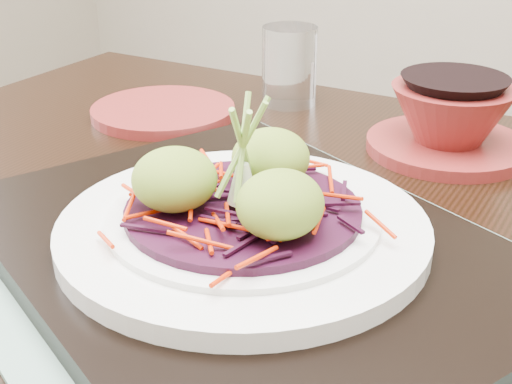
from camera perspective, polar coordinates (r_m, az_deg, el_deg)
The scene contains 11 objects.
dining_table at distance 0.65m, azimuth 5.64°, elevation -10.16°, with size 1.13×0.77×0.70m.
placemat at distance 0.55m, azimuth -1.00°, elevation -5.65°, with size 0.49×0.38×0.00m, color gray.
serving_tray at distance 0.54m, azimuth -1.01°, elevation -4.58°, with size 0.43×0.32×0.02m, color black.
white_plate at distance 0.53m, azimuth -1.03°, elevation -2.82°, with size 0.28×0.28×0.02m.
cabbage_bed at distance 0.53m, azimuth -1.04°, elevation -1.47°, with size 0.18×0.18×0.01m, color #320A21.
carrot_julienne at distance 0.52m, azimuth -1.05°, elevation -0.63°, with size 0.21×0.21×0.01m, color red, non-canonical shape.
guacamole_scoops at distance 0.51m, azimuth -1.10°, elevation 0.96°, with size 0.15×0.13×0.05m.
scallion_garnish at distance 0.51m, azimuth -1.08°, elevation 3.17°, with size 0.06×0.06×0.10m, color #85B347, non-canonical shape.
terracotta_side_plate at distance 0.87m, azimuth -7.44°, elevation 6.44°, with size 0.17×0.17×0.01m, color maroon.
water_glass at distance 0.90m, azimuth 2.69°, elevation 10.05°, with size 0.07×0.07×0.10m, color white.
terracotta_bowl_set at distance 0.77m, azimuth 15.24°, elevation 5.35°, with size 0.17×0.17×0.07m.
Camera 1 is at (0.19, -0.52, 0.98)m, focal length 50.00 mm.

